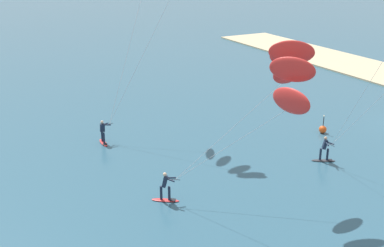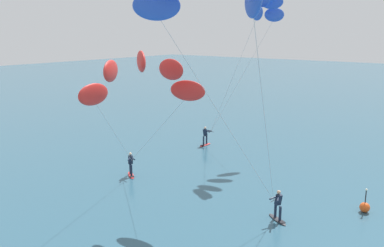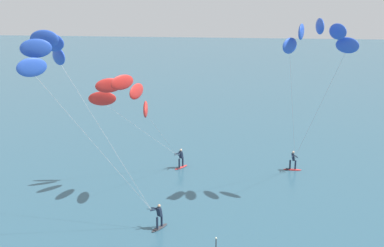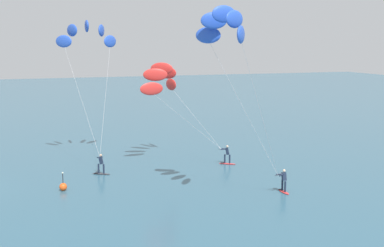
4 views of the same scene
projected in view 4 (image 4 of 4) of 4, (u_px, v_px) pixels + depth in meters
kitesurfer_nearshore at (87, 39)px, 47.02m from camera, size 8.25×5.64×12.59m
kitesurfer_mid_water at (164, 80)px, 46.78m from camera, size 7.26×8.12×8.83m
kitesurfer_far_out at (226, 32)px, 33.51m from camera, size 5.40×6.37×12.94m
marker_buoy at (63, 187)px, 37.87m from camera, size 0.56×0.56×1.38m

